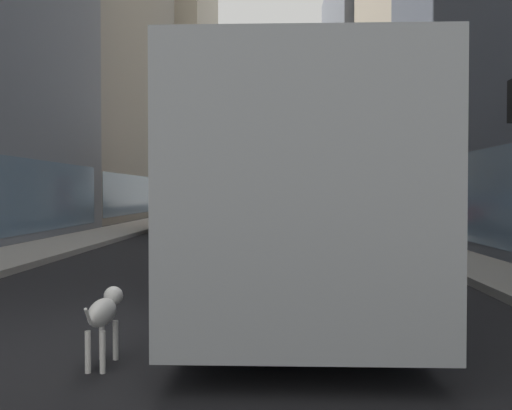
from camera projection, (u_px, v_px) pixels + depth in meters
The scene contains 14 objects.
ground_plane at pixel (262, 215), 41.48m from camera, with size 120.00×120.00×0.00m, color black.
sidewalk_left at pixel (187, 214), 41.67m from camera, with size 2.40×110.00×0.15m, color #9E9991.
sidewalk_right at pixel (338, 214), 41.28m from camera, with size 2.40×110.00×0.15m, color #9E9991.
building_left_mid at pixel (87, 48), 37.39m from camera, with size 8.17×21.30×23.22m.
building_left_far at pixel (156, 66), 59.11m from camera, with size 11.62×18.47×30.73m.
building_right_far at pixel (387, 91), 53.70m from camera, with size 10.98×21.24×23.48m.
transit_bus at pixel (289, 189), 10.14m from camera, with size 2.78×11.53×3.05m.
car_silver_sedan at pixel (224, 205), 40.09m from camera, with size 1.71×4.38×1.62m.
car_white_van at pixel (279, 206), 36.72m from camera, with size 1.89×4.65×1.62m.
car_grey_wagon at pixel (281, 215), 22.29m from camera, with size 1.76×4.23×1.62m.
car_red_coupe at pixel (280, 210), 28.73m from camera, with size 1.79×4.33×1.62m.
car_black_suv at pixel (237, 208), 31.47m from camera, with size 1.83×4.30×1.62m.
box_truck at pixel (193, 194), 24.96m from camera, with size 2.30×7.50×3.05m.
dalmatian_dog at pixel (104, 313), 5.43m from camera, with size 0.22×0.96×0.72m.
Camera 1 is at (0.95, -6.44, 1.70)m, focal length 38.53 mm.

